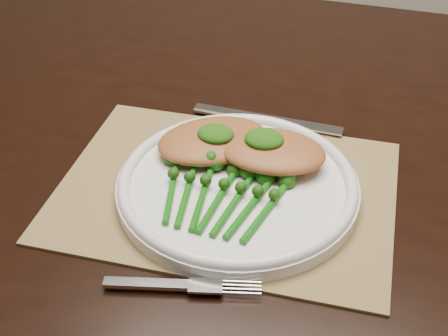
% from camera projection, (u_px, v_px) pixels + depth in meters
% --- Properties ---
extents(dining_table, '(1.66, 1.01, 0.75)m').
position_uv_depth(dining_table, '(261.00, 293.00, 1.12)').
color(dining_table, black).
rests_on(dining_table, ground).
extents(placemat, '(0.41, 0.31, 0.00)m').
position_uv_depth(placemat, '(226.00, 190.00, 0.77)').
color(placemat, olive).
rests_on(placemat, dining_table).
extents(dinner_plate, '(0.29, 0.29, 0.03)m').
position_uv_depth(dinner_plate, '(238.00, 185.00, 0.75)').
color(dinner_plate, silver).
rests_on(dinner_plate, placemat).
extents(knife, '(0.21, 0.03, 0.01)m').
position_uv_depth(knife, '(253.00, 117.00, 0.88)').
color(knife, silver).
rests_on(knife, placemat).
extents(fork, '(0.16, 0.04, 0.01)m').
position_uv_depth(fork, '(193.00, 286.00, 0.64)').
color(fork, silver).
rests_on(fork, placemat).
extents(chicken_fillet_left, '(0.17, 0.16, 0.03)m').
position_uv_depth(chicken_fillet_left, '(213.00, 140.00, 0.79)').
color(chicken_fillet_left, '#A35E2F').
rests_on(chicken_fillet_left, dinner_plate).
extents(chicken_fillet_right, '(0.13, 0.09, 0.03)m').
position_uv_depth(chicken_fillet_right, '(272.00, 151.00, 0.76)').
color(chicken_fillet_right, '#A35E2F').
rests_on(chicken_fillet_right, dinner_plate).
extents(pesto_dollop_left, '(0.05, 0.04, 0.02)m').
position_uv_depth(pesto_dollop_left, '(216.00, 134.00, 0.77)').
color(pesto_dollop_left, '#144009').
rests_on(pesto_dollop_left, chicken_fillet_left).
extents(pesto_dollop_right, '(0.05, 0.04, 0.02)m').
position_uv_depth(pesto_dollop_right, '(264.00, 139.00, 0.76)').
color(pesto_dollop_right, '#144009').
rests_on(pesto_dollop_right, chicken_fillet_right).
extents(broccolini_bundle, '(0.15, 0.17, 0.04)m').
position_uv_depth(broccolini_bundle, '(218.00, 199.00, 0.72)').
color(broccolini_bundle, '#0E5A0B').
rests_on(broccolini_bundle, dinner_plate).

